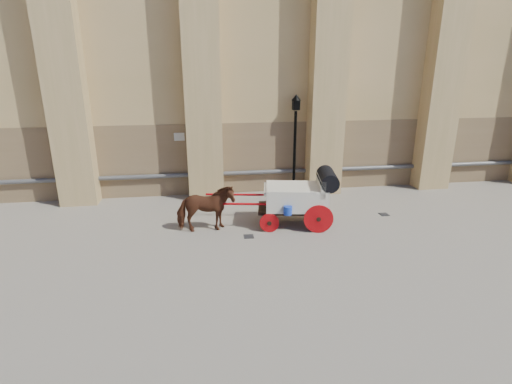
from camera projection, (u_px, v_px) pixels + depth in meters
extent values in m
plane|color=gray|center=(239.00, 230.00, 13.51)|extent=(90.00, 90.00, 0.00)
cube|color=#806649|center=(275.00, 157.00, 17.21)|extent=(44.00, 0.35, 3.00)
cylinder|color=#59595B|center=(276.00, 172.00, 17.14)|extent=(42.00, 0.18, 0.18)
cube|color=beige|center=(179.00, 137.00, 16.17)|extent=(0.42, 0.04, 0.32)
imported|color=#5B2F1A|center=(206.00, 209.00, 13.15)|extent=(1.93, 0.97, 1.59)
cube|color=black|center=(293.00, 208.00, 13.75)|extent=(2.52, 1.47, 0.13)
cube|color=silver|center=(296.00, 197.00, 13.61)|extent=(2.25, 1.68, 0.76)
cube|color=silver|center=(321.00, 185.00, 13.45)|extent=(0.39, 1.36, 0.59)
cube|color=silver|center=(270.00, 189.00, 13.55)|extent=(0.58, 1.23, 0.11)
cylinder|color=black|center=(328.00, 179.00, 13.38)|extent=(0.83, 1.43, 0.60)
cylinder|color=#B6070C|center=(319.00, 219.00, 13.13)|extent=(0.97, 0.23, 0.97)
cylinder|color=#B6070C|center=(314.00, 205.00, 14.40)|extent=(0.97, 0.23, 0.97)
cylinder|color=#B6070C|center=(269.00, 223.00, 13.22)|extent=(0.65, 0.17, 0.65)
cylinder|color=#B6070C|center=(269.00, 209.00, 14.49)|extent=(0.65, 0.17, 0.65)
cylinder|color=#B6070C|center=(240.00, 204.00, 13.23)|extent=(2.56, 0.52, 0.08)
cylinder|color=#B6070C|center=(242.00, 195.00, 14.15)|extent=(2.56, 0.52, 0.08)
cylinder|color=#163AB8|center=(288.00, 210.00, 12.97)|extent=(0.28, 0.28, 0.28)
cylinder|color=black|center=(295.00, 153.00, 16.65)|extent=(0.12, 0.12, 3.50)
cone|color=black|center=(293.00, 189.00, 17.15)|extent=(0.35, 0.35, 0.35)
cube|color=black|center=(296.00, 105.00, 16.03)|extent=(0.27, 0.27, 0.41)
cone|color=black|center=(296.00, 97.00, 15.94)|extent=(0.39, 0.39, 0.23)
cube|color=black|center=(249.00, 236.00, 12.96)|extent=(0.33, 0.33, 0.01)
cube|color=black|center=(384.00, 214.00, 14.81)|extent=(0.33, 0.33, 0.01)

